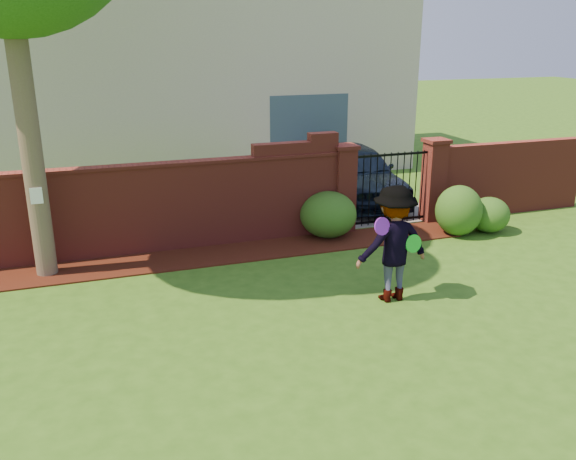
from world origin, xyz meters
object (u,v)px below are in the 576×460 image
object	(u,v)px
man	(394,245)
frisbee_purple	(382,226)
car	(358,175)
frisbee_green	(413,243)

from	to	relation	value
man	frisbee_purple	world-z (taller)	man
car	frisbee_green	world-z (taller)	car
man	frisbee_purple	size ratio (longest dim) A/B	6.80
man	frisbee_purple	distance (m)	0.50
man	frisbee_purple	bearing A→B (deg)	22.57
man	frisbee_green	world-z (taller)	man
car	man	xyz separation A→B (m)	(-1.94, -5.46, 0.22)
frisbee_purple	car	bearing A→B (deg)	68.17
man	frisbee_green	xyz separation A→B (m)	(0.26, -0.14, 0.04)
car	frisbee_green	size ratio (longest dim) A/B	14.54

